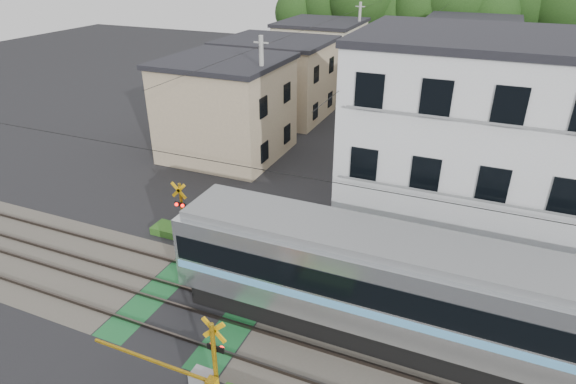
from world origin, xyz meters
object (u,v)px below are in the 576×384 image
at_px(apartment_block, 468,141).
at_px(pedestrian, 380,82).
at_px(crossing_signal_far, 192,229).
at_px(crossing_signal_near, 204,380).

bearing_deg(apartment_block, pedestrian, 111.10).
height_order(apartment_block, pedestrian, apartment_block).
relative_size(apartment_block, pedestrian, 6.37).
xyz_separation_m(crossing_signal_far, apartment_block, (11.09, 5.84, 3.94)).
distance_m(crossing_signal_near, pedestrian, 37.96).
xyz_separation_m(crossing_signal_near, apartment_block, (5.91, 13.15, 3.94)).
xyz_separation_m(crossing_signal_near, crossing_signal_far, (-5.17, 7.31, 0.00)).
height_order(crossing_signal_far, apartment_block, apartment_block).
distance_m(crossing_signal_far, pedestrian, 30.52).
bearing_deg(pedestrian, apartment_block, 107.16).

